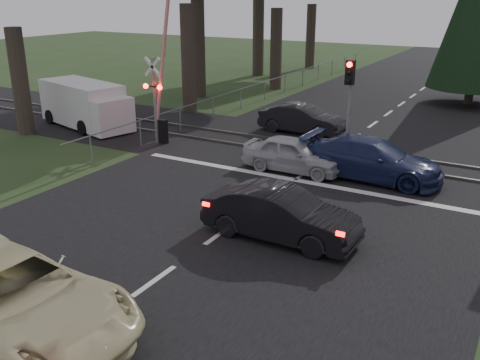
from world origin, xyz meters
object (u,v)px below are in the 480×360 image
Objects in this scene: crossing_signal at (159,98)px; dark_car_far at (302,119)px; traffic_signal_center at (349,95)px; dark_hatchback at (281,215)px; blue_sedan at (372,159)px; cream_coupe at (7,298)px; white_van at (87,105)px; silver_car at (294,154)px.

crossing_signal is 6.91m from dark_car_far.
dark_hatchback is (0.60, -7.10, -2.09)m from traffic_signal_center.
traffic_signal_center is 7.42m from dark_hatchback.
crossing_signal reaches higher than blue_sedan.
cream_coupe is at bearing -174.00° from dark_car_far.
white_van is (-5.01, 0.60, -0.94)m from crossing_signal.
silver_car is 0.77× the size of blue_sedan.
dark_car_far is at bearing 20.81° from dark_hatchback.
cream_coupe is at bearing 176.14° from silver_car.
crossing_signal is at bearing 8.63° from white_van.
crossing_signal is 6.96m from silver_car.
dark_car_far is at bearing 46.82° from blue_sedan.
traffic_signal_center reaches higher than dark_hatchback.
blue_sedan is at bearing -78.12° from silver_car.
white_van is at bearing 115.08° from dark_car_far.
dark_car_far is at bearing 38.63° from white_van.
crossing_signal reaches higher than cream_coupe.
silver_car is (-1.49, -1.56, -2.14)m from traffic_signal_center.
silver_car is (6.78, -0.67, -1.39)m from crossing_signal.
silver_car is 11.87m from white_van.
blue_sedan is at bearing 12.87° from white_van.
cream_coupe is 7.19m from dark_hatchback.
dark_car_far is (-2.00, 5.46, 0.02)m from silver_car.
traffic_signal_center is 14.03m from cream_coupe.
silver_car is at bearing 21.11° from dark_hatchback.
blue_sedan is 0.85× the size of white_van.
traffic_signal_center is at bearing 6.15° from crossing_signal.
silver_car is at bearing -5.60° from crossing_signal.
silver_car is at bearing -133.77° from traffic_signal_center.
crossing_signal is at bearing 83.96° from silver_car.
blue_sedan is at bearing -0.31° from crossing_signal.
crossing_signal is 8.36m from traffic_signal_center.
dark_car_far is 10.67m from white_van.
blue_sedan is (9.59, -0.05, -1.32)m from crossing_signal.
silver_car is 0.65× the size of white_van.
dark_hatchback is 0.73× the size of white_van.
white_van is (-13.89, 6.80, 0.40)m from dark_hatchback.
cream_coupe reaches higher than dark_hatchback.
blue_sedan is 6.83m from dark_car_far.
cream_coupe is 0.99× the size of white_van.
blue_sedan reaches higher than dark_hatchback.
dark_hatchback is (8.88, -6.21, -1.34)m from crossing_signal.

